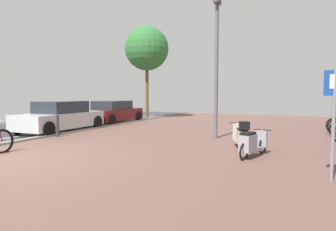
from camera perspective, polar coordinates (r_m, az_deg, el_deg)
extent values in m
cube|color=brown|center=(6.07, 2.90, -12.84)|extent=(14.40, 40.00, 0.05)
torus|color=black|center=(10.16, -29.03, -4.35)|extent=(0.10, 0.74, 0.74)
cylinder|color=maroon|center=(10.09, -29.38, -2.75)|extent=(0.04, 0.16, 0.59)
torus|color=black|center=(14.55, 29.38, -1.92)|extent=(0.73, 0.20, 0.73)
torus|color=black|center=(15.37, 29.10, -1.66)|extent=(0.71, 0.08, 0.71)
cylinder|color=navy|center=(15.35, 29.40, -0.72)|extent=(0.17, 0.03, 0.52)
torus|color=black|center=(8.19, 14.27, -6.73)|extent=(0.19, 0.48, 0.48)
torus|color=black|center=(9.27, 17.58, -5.52)|extent=(0.19, 0.48, 0.48)
cube|color=#A8A7B2|center=(8.73, 16.03, -6.23)|extent=(0.47, 0.73, 0.08)
cube|color=#A8A7B2|center=(8.35, 14.96, -5.10)|extent=(0.44, 0.59, 0.46)
cube|color=black|center=(8.31, 14.99, -3.34)|extent=(0.39, 0.54, 0.06)
cylinder|color=#A8A7B2|center=(9.21, 17.55, -4.07)|extent=(0.10, 0.14, 0.49)
cube|color=#A8A7B2|center=(9.14, 17.37, -4.27)|extent=(0.33, 0.17, 0.48)
cylinder|color=black|center=(9.16, 17.53, -2.61)|extent=(0.50, 0.18, 0.03)
torus|color=black|center=(9.26, 14.21, -5.32)|extent=(0.23, 0.52, 0.53)
torus|color=black|center=(10.41, 12.98, -4.24)|extent=(0.23, 0.52, 0.53)
cube|color=beige|center=(9.83, 13.56, -4.89)|extent=(0.49, 0.72, 0.08)
cube|color=beige|center=(9.43, 13.98, -4.02)|extent=(0.46, 0.59, 0.41)
cube|color=black|center=(9.40, 14.01, -2.59)|extent=(0.41, 0.53, 0.06)
cylinder|color=beige|center=(10.35, 13.03, -2.81)|extent=(0.11, 0.14, 0.54)
cube|color=beige|center=(10.28, 13.10, -2.99)|extent=(0.33, 0.18, 0.53)
cylinder|color=black|center=(10.30, 13.08, -1.36)|extent=(0.50, 0.20, 0.03)
cube|color=black|center=(9.13, 14.33, -1.86)|extent=(0.36, 0.36, 0.24)
cube|color=silver|center=(14.80, -19.80, -0.83)|extent=(1.79, 4.28, 0.68)
cube|color=#282D38|center=(14.81, -19.67, 1.54)|extent=(1.51, 2.18, 0.54)
cylinder|color=black|center=(16.59, -18.12, -0.96)|extent=(0.20, 0.62, 0.62)
cylinder|color=black|center=(15.51, -13.37, -1.21)|extent=(0.20, 0.62, 0.62)
cylinder|color=black|center=(14.33, -26.72, -2.00)|extent=(0.20, 0.62, 0.62)
cylinder|color=black|center=(13.07, -21.88, -2.41)|extent=(0.20, 0.62, 0.62)
cube|color=maroon|center=(18.27, -10.27, 0.21)|extent=(1.75, 4.05, 0.64)
cube|color=#282D38|center=(18.12, -10.54, 1.98)|extent=(1.47, 2.25, 0.50)
cylinder|color=black|center=(19.99, -9.88, 0.05)|extent=(0.20, 0.62, 0.62)
cylinder|color=black|center=(19.13, -5.68, -0.10)|extent=(0.20, 0.62, 0.62)
cylinder|color=black|center=(17.56, -15.27, -0.62)|extent=(0.20, 0.62, 0.62)
cylinder|color=black|center=(16.57, -10.73, -0.83)|extent=(0.20, 0.62, 0.62)
cylinder|color=gray|center=(6.74, 28.97, -1.86)|extent=(0.07, 0.07, 2.21)
cube|color=#1B48AC|center=(6.70, 29.25, 5.43)|extent=(0.40, 0.02, 0.50)
cube|color=white|center=(6.68, 29.01, 5.70)|extent=(0.14, 0.01, 0.28)
cylinder|color=slate|center=(11.84, 9.19, 8.10)|extent=(0.14, 0.14, 5.13)
cube|color=#4C4C51|center=(12.31, 9.35, 20.66)|extent=(0.20, 0.52, 0.18)
cylinder|color=brown|center=(20.96, -4.01, 4.62)|extent=(0.22, 0.22, 3.78)
sphere|color=#357A38|center=(21.18, -4.05, 12.61)|extent=(3.01, 3.01, 3.01)
cylinder|color=#38383D|center=(12.91, -20.30, -1.87)|extent=(0.12, 0.12, 0.88)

